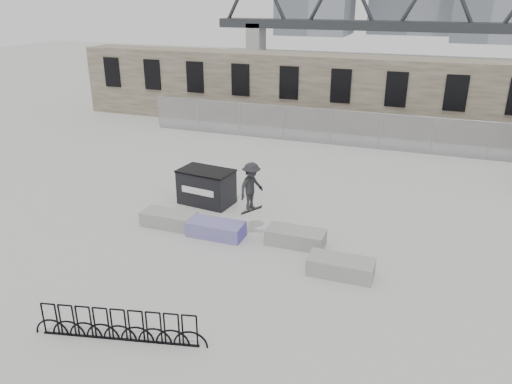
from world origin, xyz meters
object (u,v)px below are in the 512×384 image
planter_center_left (216,229)px  dumpster (206,187)px  bike_rack (119,325)px  planter_center_right (296,237)px  planter_offset (341,266)px  planter_far_left (169,218)px  skateboarder (251,187)px

planter_center_left → dumpster: bearing=121.5°
planter_center_left → bike_rack: size_ratio=0.46×
planter_center_right → planter_offset: (1.84, -1.44, 0.00)m
planter_center_right → dumpster: size_ratio=0.86×
planter_far_left → planter_center_left: bearing=-5.0°
planter_far_left → skateboarder: 3.58m
planter_center_right → bike_rack: size_ratio=0.46×
planter_far_left → dumpster: dumpster is taller
planter_offset → skateboarder: skateboarder is taller
planter_far_left → planter_center_right: same height
planter_far_left → skateboarder: bearing=4.0°
dumpster → skateboarder: (2.79, -2.21, 1.18)m
planter_center_left → planter_offset: same height
planter_far_left → dumpster: (0.39, 2.43, 0.43)m
planter_far_left → planter_center_right: size_ratio=1.00×
planter_offset → dumpster: 7.28m
planter_far_left → skateboarder: skateboarder is taller
planter_far_left → planter_center_right: bearing=2.2°
planter_far_left → bike_rack: bike_rack is taller
planter_far_left → dumpster: 2.50m
planter_offset → dumpster: dumpster is taller
planter_center_right → bike_rack: (-2.71, -6.41, 0.15)m
dumpster → bike_rack: size_ratio=0.53×
planter_center_right → dumpster: 4.97m
dumpster → bike_rack: (1.71, -8.65, -0.28)m
planter_center_right → dumpster: dumpster is taller
planter_center_left → planter_offset: size_ratio=1.00×
planter_offset → skateboarder: 4.10m
dumpster → planter_center_right: bearing=-19.8°
planter_far_left → planter_offset: (6.66, -1.25, 0.00)m
planter_center_left → dumpster: dumpster is taller
planter_center_left → bike_rack: (0.11, -6.05, 0.15)m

